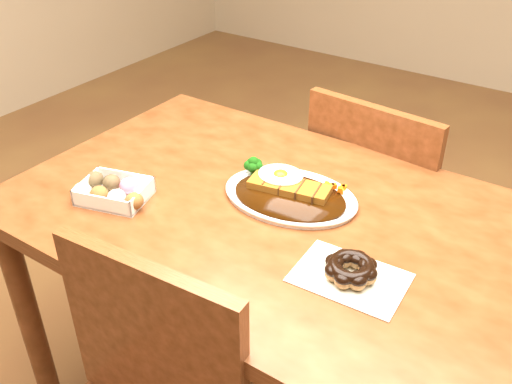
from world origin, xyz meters
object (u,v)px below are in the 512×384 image
Objects in this scene: table at (266,241)px; donut_box at (112,191)px; pon_de_ring at (351,270)px; chair_far at (381,209)px; katsu_curry_plate at (289,192)px.

donut_box is (-0.32, -0.17, 0.12)m from table.
pon_de_ring is at bearing -23.07° from table.
donut_box is (-0.40, -0.71, 0.29)m from chair_far.
katsu_curry_plate is (0.02, 0.06, 0.11)m from table.
katsu_curry_plate is at bearing 34.79° from donut_box.
chair_far reaches higher than katsu_curry_plate.
chair_far is (0.09, 0.54, -0.17)m from table.
table is 3.52× the size of katsu_curry_plate.
table is 0.32m from pon_de_ring.
table is 0.38m from donut_box.
donut_box is at bearing -145.21° from katsu_curry_plate.
katsu_curry_plate is 0.42m from donut_box.
chair_far reaches higher than table.
chair_far reaches higher than pon_de_ring.
table is 0.13m from katsu_curry_plate.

